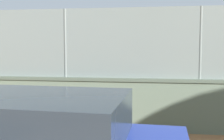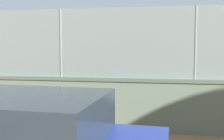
# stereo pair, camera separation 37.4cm
# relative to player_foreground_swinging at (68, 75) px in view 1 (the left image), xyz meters

# --- Properties ---
(ground_plane) EXTENTS (260.00, 260.00, 0.00)m
(ground_plane) POSITION_rel_player_foreground_swinging_xyz_m (-1.17, -4.18, -0.87)
(ground_plane) COLOR #A36B42
(perimeter_wall) EXTENTS (24.19, 0.38, 1.33)m
(perimeter_wall) POSITION_rel_player_foreground_swinging_xyz_m (0.20, 4.92, -0.19)
(perimeter_wall) COLOR slate
(perimeter_wall) RESTS_ON ground_plane
(fence_panel_on_wall) EXTENTS (23.78, 0.10, 1.77)m
(fence_panel_on_wall) POSITION_rel_player_foreground_swinging_xyz_m (0.20, 4.92, 1.35)
(fence_panel_on_wall) COLOR gray
(fence_panel_on_wall) RESTS_ON perimeter_wall
(player_foreground_swinging) EXTENTS (1.10, 0.80, 1.48)m
(player_foreground_swinging) POSITION_rel_player_foreground_swinging_xyz_m (0.00, 0.00, 0.00)
(player_foreground_swinging) COLOR #B2B2B2
(player_foreground_swinging) RESTS_ON ground_plane
(player_near_wall_returning) EXTENTS (1.08, 0.67, 1.51)m
(player_near_wall_returning) POSITION_rel_player_foreground_swinging_xyz_m (-6.45, -2.76, 0.02)
(player_near_wall_returning) COLOR navy
(player_near_wall_returning) RESTS_ON ground_plane
(sports_ball) EXTENTS (0.09, 0.09, 0.09)m
(sports_ball) POSITION_rel_player_foreground_swinging_xyz_m (0.73, 1.43, -0.82)
(sports_ball) COLOR yellow
(sports_ball) RESTS_ON ground_plane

